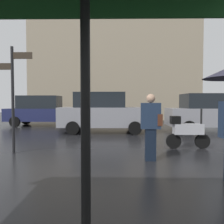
{
  "coord_description": "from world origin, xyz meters",
  "views": [
    {
      "loc": [
        0.07,
        -2.71,
        1.42
      ],
      "look_at": [
        -0.05,
        5.6,
        1.08
      ],
      "focal_mm": 35.81,
      "sensor_mm": 36.0,
      "label": 1
    }
  ],
  "objects": [
    {
      "name": "parked_scooter",
      "position": [
        2.28,
        4.19,
        0.55
      ],
      "size": [
        1.35,
        0.32,
        1.23
      ],
      "rotation": [
        0.0,
        0.0,
        -0.34
      ],
      "color": "black",
      "rests_on": "ground"
    },
    {
      "name": "building_block",
      "position": [
        0.0,
        16.46,
        8.86
      ],
      "size": [
        14.17,
        2.27,
        17.71
      ],
      "primitive_type": "cube",
      "color": "gray",
      "rests_on": "ground"
    },
    {
      "name": "pedestrian_with_bag",
      "position": [
        0.95,
        2.75,
        0.93
      ],
      "size": [
        0.5,
        0.24,
        1.64
      ],
      "rotation": [
        0.0,
        0.0,
        2.31
      ],
      "color": "black",
      "rests_on": "ground"
    },
    {
      "name": "parked_car_distant",
      "position": [
        -0.5,
        8.05,
        0.96
      ],
      "size": [
        4.25,
        2.04,
        1.91
      ],
      "rotation": [
        0.0,
        0.0,
        2.88
      ],
      "color": "gray",
      "rests_on": "ground"
    },
    {
      "name": "street_signpost",
      "position": [
        -2.79,
        3.5,
        1.81
      ],
      "size": [
        1.08,
        0.08,
        2.98
      ],
      "color": "black",
      "rests_on": "ground"
    },
    {
      "name": "ground_plane",
      "position": [
        0.0,
        0.0,
        0.0
      ],
      "size": [
        60.0,
        60.0,
        0.0
      ],
      "primitive_type": "plane",
      "color": "black"
    },
    {
      "name": "parked_car_right",
      "position": [
        4.74,
        8.25,
        0.94
      ],
      "size": [
        4.26,
        1.91,
        1.86
      ],
      "rotation": [
        0.0,
        0.0,
        0.24
      ],
      "color": "gray",
      "rests_on": "ground"
    },
    {
      "name": "parked_car_left",
      "position": [
        -4.43,
        11.0,
        0.93
      ],
      "size": [
        4.4,
        1.83,
        1.85
      ],
      "rotation": [
        0.0,
        0.0,
        3.36
      ],
      "color": "#1E234C",
      "rests_on": "ground"
    }
  ]
}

